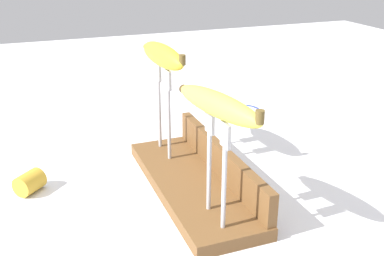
{
  "coord_description": "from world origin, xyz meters",
  "views": [
    {
      "loc": [
        0.69,
        -0.26,
        0.42
      ],
      "look_at": [
        0.0,
        0.0,
        0.12
      ],
      "focal_mm": 43.52,
      "sensor_mm": 36.0,
      "label": 1
    }
  ],
  "objects_px": {
    "fork_stand_left": "(164,102)",
    "fork_stand_right": "(217,159)",
    "banana_raised_left": "(163,55)",
    "wire_coil": "(244,110)",
    "banana_chunk_near": "(30,182)",
    "banana_raised_right": "(218,105)",
    "fork_fallen_near": "(213,111)"
  },
  "relations": [
    {
      "from": "fork_stand_left",
      "to": "fork_fallen_near",
      "type": "distance_m",
      "value": 0.34
    },
    {
      "from": "banana_raised_right",
      "to": "banana_chunk_near",
      "type": "bearing_deg",
      "value": -130.88
    },
    {
      "from": "fork_stand_left",
      "to": "fork_fallen_near",
      "type": "height_order",
      "value": "fork_stand_left"
    },
    {
      "from": "fork_stand_left",
      "to": "banana_chunk_near",
      "type": "height_order",
      "value": "fork_stand_left"
    },
    {
      "from": "fork_fallen_near",
      "to": "banana_chunk_near",
      "type": "bearing_deg",
      "value": -60.37
    },
    {
      "from": "fork_stand_right",
      "to": "banana_chunk_near",
      "type": "height_order",
      "value": "fork_stand_right"
    },
    {
      "from": "fork_stand_right",
      "to": "banana_chunk_near",
      "type": "xyz_separation_m",
      "value": [
        -0.23,
        -0.26,
        -0.1
      ]
    },
    {
      "from": "banana_chunk_near",
      "to": "wire_coil",
      "type": "xyz_separation_m",
      "value": [
        -0.25,
        0.56,
        -0.02
      ]
    },
    {
      "from": "fork_stand_right",
      "to": "fork_stand_left",
      "type": "bearing_deg",
      "value": -180.0
    },
    {
      "from": "fork_stand_left",
      "to": "fork_stand_right",
      "type": "xyz_separation_m",
      "value": [
        0.26,
        0.0,
        -0.01
      ]
    },
    {
      "from": "fork_stand_right",
      "to": "banana_raised_left",
      "type": "xyz_separation_m",
      "value": [
        -0.26,
        -0.0,
        0.1
      ]
    },
    {
      "from": "fork_stand_right",
      "to": "banana_chunk_near",
      "type": "relative_size",
      "value": 2.75
    },
    {
      "from": "fork_stand_left",
      "to": "fork_stand_right",
      "type": "bearing_deg",
      "value": 0.0
    },
    {
      "from": "fork_stand_right",
      "to": "banana_raised_right",
      "type": "relative_size",
      "value": 0.88
    },
    {
      "from": "banana_raised_right",
      "to": "fork_stand_right",
      "type": "bearing_deg",
      "value": 12.88
    },
    {
      "from": "wire_coil",
      "to": "fork_fallen_near",
      "type": "bearing_deg",
      "value": -102.55
    },
    {
      "from": "fork_stand_left",
      "to": "wire_coil",
      "type": "bearing_deg",
      "value": 127.08
    },
    {
      "from": "fork_fallen_near",
      "to": "banana_chunk_near",
      "type": "height_order",
      "value": "banana_chunk_near"
    },
    {
      "from": "banana_raised_right",
      "to": "wire_coil",
      "type": "bearing_deg",
      "value": 148.62
    },
    {
      "from": "banana_raised_right",
      "to": "banana_raised_left",
      "type": "bearing_deg",
      "value": 180.0
    },
    {
      "from": "wire_coil",
      "to": "banana_raised_right",
      "type": "bearing_deg",
      "value": -31.38
    },
    {
      "from": "banana_raised_left",
      "to": "fork_fallen_near",
      "type": "height_order",
      "value": "banana_raised_left"
    },
    {
      "from": "banana_raised_right",
      "to": "banana_chunk_near",
      "type": "relative_size",
      "value": 3.13
    },
    {
      "from": "fork_fallen_near",
      "to": "banana_raised_left",
      "type": "bearing_deg",
      "value": -41.19
    },
    {
      "from": "banana_raised_left",
      "to": "fork_stand_left",
      "type": "bearing_deg",
      "value": 5.0
    },
    {
      "from": "banana_chunk_near",
      "to": "fork_stand_right",
      "type": "bearing_deg",
      "value": 49.11
    },
    {
      "from": "banana_raised_right",
      "to": "banana_chunk_near",
      "type": "xyz_separation_m",
      "value": [
        -0.23,
        -0.26,
        -0.19
      ]
    },
    {
      "from": "fork_stand_right",
      "to": "banana_raised_left",
      "type": "distance_m",
      "value": 0.28
    },
    {
      "from": "banana_raised_left",
      "to": "wire_coil",
      "type": "height_order",
      "value": "banana_raised_left"
    },
    {
      "from": "banana_raised_right",
      "to": "wire_coil",
      "type": "relative_size",
      "value": 2.17
    },
    {
      "from": "fork_stand_left",
      "to": "wire_coil",
      "type": "xyz_separation_m",
      "value": [
        -0.22,
        0.29,
        -0.13
      ]
    },
    {
      "from": "fork_stand_right",
      "to": "banana_raised_right",
      "type": "height_order",
      "value": "banana_raised_right"
    }
  ]
}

